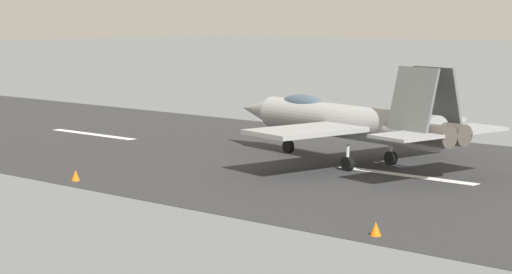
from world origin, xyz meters
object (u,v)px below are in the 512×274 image
fighter_jet (347,120)px  marker_cone_mid (76,175)px  crew_person (294,120)px  marker_cone_near (376,229)px

fighter_jet → marker_cone_mid: fighter_jet is taller
fighter_jet → crew_person: 14.12m
marker_cone_near → marker_cone_mid: size_ratio=1.00×
fighter_jet → marker_cone_mid: size_ratio=32.61×
marker_cone_mid → crew_person: bearing=-80.4°
crew_person → marker_cone_near: size_ratio=2.89×
fighter_jet → crew_person: size_ratio=11.29×
marker_cone_near → marker_cone_mid: same height
fighter_jet → marker_cone_near: bearing=128.9°
crew_person → marker_cone_mid: 22.32m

